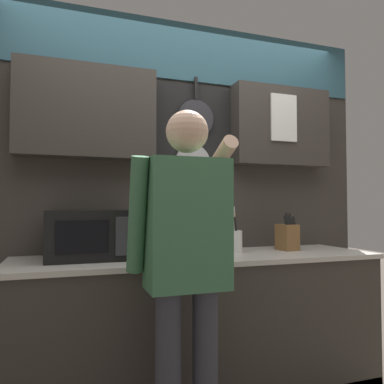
{
  "coord_description": "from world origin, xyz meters",
  "views": [
    {
      "loc": [
        -0.83,
        -2.26,
        1.2
      ],
      "look_at": [
        0.01,
        0.22,
        1.3
      ],
      "focal_mm": 35.0,
      "sensor_mm": 36.0,
      "label": 1
    }
  ],
  "objects_px": {
    "knife_block": "(287,237)",
    "person": "(186,252)",
    "utensil_crock": "(233,239)",
    "microwave": "(91,234)"
  },
  "relations": [
    {
      "from": "knife_block",
      "to": "person",
      "type": "bearing_deg",
      "value": -146.81
    },
    {
      "from": "knife_block",
      "to": "person",
      "type": "height_order",
      "value": "person"
    },
    {
      "from": "knife_block",
      "to": "utensil_crock",
      "type": "distance_m",
      "value": 0.43
    },
    {
      "from": "knife_block",
      "to": "microwave",
      "type": "bearing_deg",
      "value": -179.98
    },
    {
      "from": "microwave",
      "to": "utensil_crock",
      "type": "xyz_separation_m",
      "value": [
        0.93,
        0.0,
        -0.06
      ]
    },
    {
      "from": "utensil_crock",
      "to": "knife_block",
      "type": "bearing_deg",
      "value": -0.1
    },
    {
      "from": "microwave",
      "to": "knife_block",
      "type": "distance_m",
      "value": 1.36
    },
    {
      "from": "utensil_crock",
      "to": "person",
      "type": "relative_size",
      "value": 0.2
    },
    {
      "from": "microwave",
      "to": "person",
      "type": "height_order",
      "value": "person"
    },
    {
      "from": "knife_block",
      "to": "utensil_crock",
      "type": "height_order",
      "value": "utensil_crock"
    }
  ]
}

